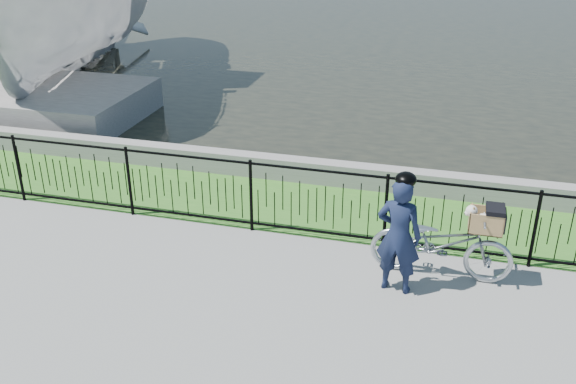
% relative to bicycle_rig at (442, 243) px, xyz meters
% --- Properties ---
extents(ground, '(120.00, 120.00, 0.00)m').
position_rel_bicycle_rig_xyz_m(ground, '(-1.82, -1.05, -0.50)').
color(ground, gray).
rests_on(ground, ground).
extents(grass_strip, '(60.00, 2.00, 0.01)m').
position_rel_bicycle_rig_xyz_m(grass_strip, '(-1.82, 1.55, -0.49)').
color(grass_strip, '#377023').
rests_on(grass_strip, ground).
extents(quay_wall, '(60.00, 0.30, 0.40)m').
position_rel_bicycle_rig_xyz_m(quay_wall, '(-1.82, 2.55, -0.30)').
color(quay_wall, gray).
rests_on(quay_wall, ground).
extents(fence, '(14.00, 0.06, 1.15)m').
position_rel_bicycle_rig_xyz_m(fence, '(-1.82, 0.55, 0.08)').
color(fence, black).
rests_on(fence, ground).
extents(bicycle_rig, '(1.85, 0.65, 1.12)m').
position_rel_bicycle_rig_xyz_m(bicycle_rig, '(0.00, 0.00, 0.00)').
color(bicycle_rig, '#A5ABB1').
rests_on(bicycle_rig, ground).
extents(cyclist, '(0.61, 0.45, 1.63)m').
position_rel_bicycle_rig_xyz_m(cyclist, '(-0.54, -0.48, 0.31)').
color(cyclist, '#131C36').
rests_on(cyclist, ground).
extents(boat_far, '(8.24, 10.36, 1.93)m').
position_rel_bicycle_rig_xyz_m(boat_far, '(-13.10, 8.88, 0.46)').
color(boat_far, '#B1B1B1').
rests_on(boat_far, water).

